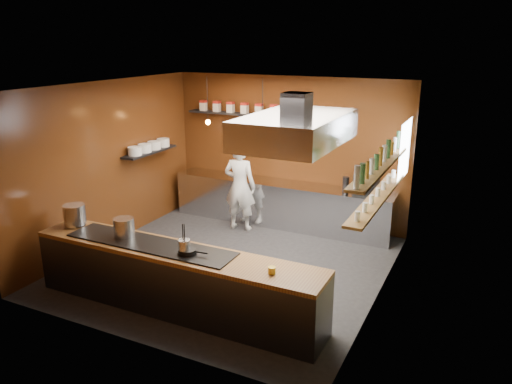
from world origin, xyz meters
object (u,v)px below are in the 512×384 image
Objects in this scene: extractor_hood at (296,129)px; chef at (240,186)px; stockpot_large at (75,215)px; stockpot_small at (124,227)px; espresso_machine at (366,184)px.

extractor_hood reaches higher than chef.
stockpot_large reaches higher than stockpot_small.
stockpot_large is 5.13m from espresso_machine.
chef is at bearing -165.79° from espresso_machine.
extractor_hood is 2.92m from espresso_machine.
chef reaches higher than stockpot_small.
extractor_hood is 6.68× the size of stockpot_small.
espresso_machine is (3.63, 3.63, 0.00)m from stockpot_large.
extractor_hood is at bearing 19.16° from stockpot_large.
stockpot_large is 1.00m from stockpot_small.
extractor_hood is at bearing 27.91° from stockpot_small.
stockpot_small is 0.17× the size of chef.
espresso_machine is 0.23× the size of chef.
extractor_hood reaches higher than stockpot_large.
stockpot_large is 3.35m from chef.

